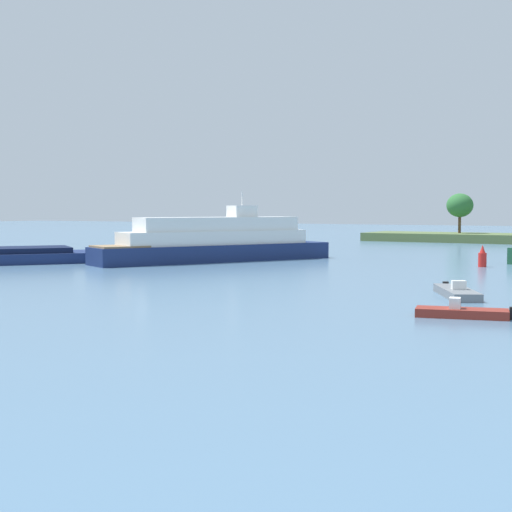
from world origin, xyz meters
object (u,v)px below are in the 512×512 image
at_px(fishing_skiff, 462,312).
at_px(white_riverboat, 215,242).
at_px(small_motorboat, 457,292).
at_px(channel_buoy_red, 482,257).

bearing_deg(fishing_skiff, white_riverboat, 140.60).
height_order(fishing_skiff, white_riverboat, white_riverboat).
xyz_separation_m(fishing_skiff, small_motorboat, (-2.50, 8.01, 0.01)).
distance_m(small_motorboat, channel_buoy_red, 23.15).
height_order(small_motorboat, white_riverboat, white_riverboat).
distance_m(white_riverboat, channel_buoy_red, 24.34).
bearing_deg(fishing_skiff, small_motorboat, 107.34).
bearing_deg(channel_buoy_red, white_riverboat, -165.88).
height_order(fishing_skiff, small_motorboat, small_motorboat).
xyz_separation_m(fishing_skiff, white_riverboat, (-30.26, 24.85, 1.58)).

